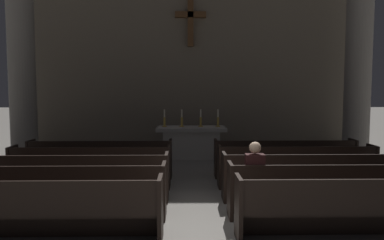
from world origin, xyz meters
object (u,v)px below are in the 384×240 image
column_right_second (359,40)px  candlestick_outer_right (218,121)px  pew_left_row_4 (91,167)px  candlestick_inner_right (201,121)px  pew_left_row_1 (39,210)px  pew_right_row_1 (357,208)px  pew_left_row_3 (78,178)px  pew_right_row_2 (331,190)px  candlestick_outer_left (164,121)px  candlestick_inner_left (182,121)px  pew_right_row_3 (311,176)px  pew_left_row_2 (62,191)px  column_left_second (21,39)px  altar (191,142)px  pew_left_row_5 (101,159)px  pew_right_row_5 (285,158)px  pew_right_row_4 (296,166)px  lone_worshipper (254,177)px

column_right_second → candlestick_outer_right: column_right_second is taller
pew_left_row_4 → candlestick_inner_right: (2.59, 3.60, 0.70)m
pew_left_row_1 → pew_right_row_1: same height
pew_left_row_3 → pew_right_row_2: (4.59, -0.99, 0.00)m
pew_right_row_2 → candlestick_inner_right: bearing=109.7°
candlestick_outer_left → candlestick_inner_right: same height
pew_right_row_2 → candlestick_inner_left: size_ratio=6.35×
pew_left_row_4 → pew_right_row_2: size_ratio=1.00×
pew_left_row_3 → pew_right_row_1: size_ratio=1.00×
pew_right_row_3 → pew_left_row_2: bearing=-167.8°
pew_right_row_1 → column_left_second: column_left_second is taller
pew_left_row_4 → altar: bearing=57.5°
pew_left_row_5 → pew_right_row_1: bearing=-40.7°
altar → candlestick_outer_right: bearing=-0.0°
pew_left_row_1 → candlestick_outer_right: bearing=64.4°
pew_right_row_2 → pew_right_row_5: bearing=90.0°
altar → candlestick_inner_left: bearing=-180.0°
pew_right_row_5 → pew_right_row_2: bearing=-90.0°
pew_left_row_1 → pew_right_row_3: bearing=23.3°
pew_right_row_5 → altar: 3.48m
pew_right_row_2 → candlestick_inner_right: (-1.99, 5.58, 0.70)m
pew_left_row_5 → altar: altar is taller
pew_right_row_2 → pew_right_row_4: 1.98m
pew_left_row_2 → column_left_second: size_ratio=0.46×
candlestick_inner_right → lone_worshipper: size_ratio=0.42×
column_left_second → altar: column_left_second is taller
pew_left_row_2 → candlestick_inner_right: 6.19m
column_left_second → candlestick_inner_right: size_ratio=13.71×
pew_left_row_1 → pew_right_row_5: bearing=40.7°
column_left_second → candlestick_outer_right: 6.48m
lone_worshipper → pew_left_row_1: bearing=-162.6°
candlestick_inner_right → pew_right_row_1: bearing=-73.1°
pew_left_row_4 → pew_right_row_3: (4.59, -0.99, 0.00)m
pew_left_row_5 → column_left_second: (-2.81, 2.22, 3.23)m
pew_right_row_3 → candlestick_inner_right: candlestick_inner_right is taller
pew_left_row_4 → pew_right_row_1: size_ratio=1.00×
pew_left_row_5 → lone_worshipper: lone_worshipper is taller
pew_right_row_1 → pew_right_row_3: same height
pew_right_row_2 → candlestick_outer_right: candlestick_outer_right is taller
pew_left_row_5 → pew_right_row_2: (4.59, -2.96, 0.00)m
pew_left_row_2 → pew_left_row_4: 1.98m
pew_left_row_4 → altar: (2.29, 3.60, 0.06)m
column_left_second → altar: bearing=4.4°
altar → candlestick_inner_left: size_ratio=3.98×
pew_left_row_1 → pew_right_row_5: same height
pew_left_row_5 → pew_right_row_3: size_ratio=1.00×
pew_left_row_2 → candlestick_outer_right: size_ratio=6.35×
pew_left_row_2 → pew_left_row_5: size_ratio=1.00×
column_left_second → pew_left_row_3: bearing=-56.2°
pew_right_row_1 → column_right_second: column_right_second is taller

